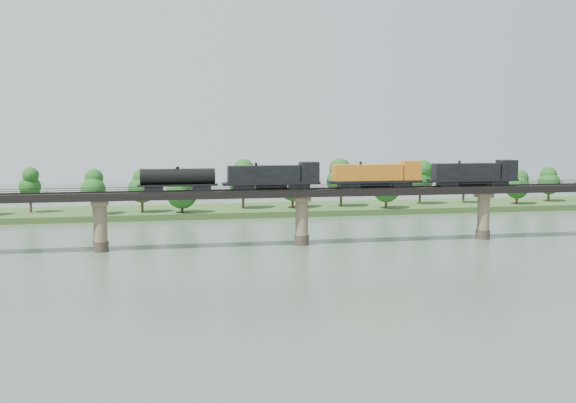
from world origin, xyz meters
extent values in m
plane|color=#3D4E3D|center=(0.00, 0.00, 0.00)|extent=(400.00, 400.00, 0.00)
cube|color=#2D4D1E|center=(0.00, 85.00, 0.80)|extent=(300.00, 24.00, 1.60)
cylinder|color=#473A2D|center=(-40.00, 30.00, 1.00)|extent=(3.00, 3.00, 2.00)
cylinder|color=#887559|center=(-40.00, 30.00, 5.50)|extent=(2.60, 2.60, 9.00)
cube|color=#887559|center=(-40.00, 30.00, 9.50)|extent=(3.20, 3.20, 1.00)
cylinder|color=#473A2D|center=(0.00, 30.00, 1.00)|extent=(3.00, 3.00, 2.00)
cylinder|color=#887559|center=(0.00, 30.00, 5.50)|extent=(2.60, 2.60, 9.00)
cube|color=#887559|center=(0.00, 30.00, 9.50)|extent=(3.20, 3.20, 1.00)
cylinder|color=#473A2D|center=(40.00, 30.00, 1.00)|extent=(3.00, 3.00, 2.00)
cylinder|color=#887559|center=(40.00, 30.00, 5.50)|extent=(2.60, 2.60, 9.00)
cube|color=#887559|center=(40.00, 30.00, 9.50)|extent=(3.20, 3.20, 1.00)
cube|color=black|center=(0.00, 30.00, 10.75)|extent=(220.00, 5.00, 1.50)
cube|color=black|center=(0.00, 29.25, 11.58)|extent=(220.00, 0.12, 0.16)
cube|color=black|center=(0.00, 30.75, 11.58)|extent=(220.00, 0.12, 0.16)
cube|color=black|center=(0.00, 27.60, 12.20)|extent=(220.00, 0.10, 0.10)
cube|color=black|center=(0.00, 32.40, 12.20)|extent=(220.00, 0.10, 0.10)
cube|color=black|center=(0.00, 27.60, 11.85)|extent=(0.08, 0.08, 0.70)
cube|color=black|center=(0.00, 32.40, 11.85)|extent=(0.08, 0.08, 0.70)
cylinder|color=#382619|center=(-60.94, 84.18, 3.46)|extent=(0.70, 0.70, 3.71)
sphere|color=#134514|center=(-60.94, 84.18, 8.41)|extent=(5.67, 5.67, 5.67)
sphere|color=#134514|center=(-60.94, 84.18, 11.50)|extent=(4.25, 4.25, 4.25)
cylinder|color=#382619|center=(-44.43, 76.31, 3.35)|extent=(0.70, 0.70, 3.51)
sphere|color=#134514|center=(-44.43, 76.31, 8.03)|extent=(6.31, 6.31, 6.31)
sphere|color=#134514|center=(-44.43, 76.31, 10.96)|extent=(4.73, 4.73, 4.73)
cylinder|color=#382619|center=(-32.24, 78.84, 3.27)|extent=(0.70, 0.70, 3.34)
sphere|color=#134514|center=(-32.24, 78.84, 7.73)|extent=(7.18, 7.18, 7.18)
sphere|color=#134514|center=(-32.24, 78.84, 10.52)|extent=(5.39, 5.39, 5.39)
cylinder|color=#382619|center=(-22.01, 76.15, 3.01)|extent=(0.70, 0.70, 2.83)
sphere|color=#134514|center=(-22.01, 76.15, 6.78)|extent=(8.26, 8.26, 8.26)
sphere|color=#134514|center=(-22.01, 76.15, 9.14)|extent=(6.19, 6.19, 6.19)
cylinder|color=#382619|center=(-5.04, 82.68, 3.58)|extent=(0.70, 0.70, 3.96)
sphere|color=#134514|center=(-5.04, 82.68, 8.87)|extent=(8.07, 8.07, 8.07)
sphere|color=#134514|center=(-5.04, 82.68, 12.17)|extent=(6.05, 6.05, 6.05)
cylinder|color=#382619|center=(8.52, 81.14, 3.23)|extent=(0.70, 0.70, 3.27)
sphere|color=#134514|center=(8.52, 81.14, 7.59)|extent=(8.03, 8.03, 8.03)
sphere|color=#134514|center=(8.52, 81.14, 10.31)|extent=(6.02, 6.02, 6.02)
cylinder|color=#382619|center=(22.65, 82.31, 3.56)|extent=(0.70, 0.70, 3.92)
sphere|color=#134514|center=(22.65, 82.31, 8.79)|extent=(8.29, 8.29, 8.29)
sphere|color=#134514|center=(22.65, 82.31, 12.05)|extent=(6.21, 6.21, 6.21)
cylinder|color=#382619|center=(33.59, 75.35, 3.11)|extent=(0.70, 0.70, 3.02)
sphere|color=#134514|center=(33.59, 75.35, 7.15)|extent=(7.74, 7.74, 7.74)
sphere|color=#134514|center=(33.59, 75.35, 9.67)|extent=(5.80, 5.80, 5.80)
cylinder|color=#382619|center=(46.81, 84.03, 3.50)|extent=(0.70, 0.70, 3.80)
sphere|color=#134514|center=(46.81, 84.03, 8.56)|extent=(7.47, 7.47, 7.47)
sphere|color=#134514|center=(46.81, 84.03, 11.73)|extent=(5.60, 5.60, 5.60)
cylinder|color=#382619|center=(60.48, 84.26, 3.29)|extent=(0.70, 0.70, 3.38)
sphere|color=#134514|center=(60.48, 84.26, 7.80)|extent=(6.23, 6.23, 6.23)
sphere|color=#134514|center=(60.48, 84.26, 10.62)|extent=(4.67, 4.67, 4.67)
cylinder|color=#382619|center=(74.35, 78.39, 2.99)|extent=(0.70, 0.70, 2.77)
sphere|color=#134514|center=(74.35, 78.39, 6.68)|extent=(7.04, 7.04, 7.04)
sphere|color=#134514|center=(74.35, 78.39, 8.99)|extent=(5.28, 5.28, 5.28)
cylinder|color=#382619|center=(87.62, 83.57, 3.07)|extent=(0.70, 0.70, 2.94)
sphere|color=#134514|center=(87.62, 83.57, 7.00)|extent=(6.73, 6.73, 6.73)
sphere|color=#134514|center=(87.62, 83.57, 9.45)|extent=(5.05, 5.05, 5.05)
cube|color=black|center=(43.03, 30.00, 12.07)|extent=(4.15, 2.49, 1.14)
cube|color=black|center=(31.60, 30.00, 12.07)|extent=(4.15, 2.49, 1.14)
cube|color=black|center=(37.31, 30.00, 12.80)|extent=(19.73, 3.12, 0.52)
cube|color=black|center=(35.75, 30.00, 14.72)|extent=(14.54, 2.80, 3.32)
cube|color=black|center=(45.10, 30.00, 15.03)|extent=(3.74, 3.12, 3.95)
cylinder|color=black|center=(37.31, 30.00, 12.23)|extent=(6.23, 1.45, 1.45)
cube|color=black|center=(21.21, 30.00, 12.07)|extent=(4.15, 2.49, 1.14)
cube|color=black|center=(9.79, 30.00, 12.07)|extent=(4.15, 2.49, 1.14)
cube|color=black|center=(15.50, 30.00, 12.80)|extent=(19.73, 3.12, 0.52)
cube|color=#B86316|center=(13.94, 30.00, 14.72)|extent=(14.54, 2.80, 3.32)
cube|color=#B86316|center=(23.29, 30.00, 15.03)|extent=(3.74, 3.12, 3.95)
cylinder|color=black|center=(15.50, 30.00, 12.23)|extent=(6.23, 1.45, 1.45)
cube|color=black|center=(-0.60, 30.00, 12.07)|extent=(4.15, 2.49, 1.14)
cube|color=black|center=(-12.02, 30.00, 12.07)|extent=(4.15, 2.49, 1.14)
cube|color=black|center=(-6.31, 30.00, 12.80)|extent=(19.73, 3.12, 0.52)
cube|color=black|center=(-7.87, 30.00, 14.72)|extent=(14.54, 2.80, 3.32)
cube|color=black|center=(1.48, 30.00, 15.03)|extent=(3.74, 3.12, 3.95)
cylinder|color=black|center=(-6.31, 30.00, 12.23)|extent=(6.23, 1.45, 1.45)
cube|color=black|center=(-20.33, 30.00, 12.07)|extent=(3.64, 2.29, 1.14)
cube|color=black|center=(-29.68, 30.00, 12.07)|extent=(3.64, 2.29, 1.14)
cube|color=black|center=(-25.01, 30.00, 12.75)|extent=(15.58, 2.49, 0.31)
cylinder|color=black|center=(-25.01, 30.00, 14.41)|extent=(14.54, 3.12, 3.12)
cylinder|color=black|center=(-25.01, 30.00, 16.07)|extent=(0.73, 0.73, 0.52)
camera|label=1|loc=(-31.04, -112.86, 24.56)|focal=45.00mm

